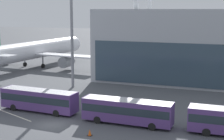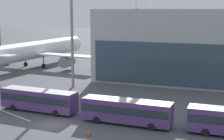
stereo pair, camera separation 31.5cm
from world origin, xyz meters
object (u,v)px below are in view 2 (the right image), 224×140
at_px(shuttle_bus_1, 39,99).
at_px(traffic_cone_0, 89,132).
at_px(airliner_at_gate_near, 36,50).
at_px(shuttle_bus_2, 126,110).

bearing_deg(shuttle_bus_1, traffic_cone_0, -27.52).
bearing_deg(airliner_at_gate_near, traffic_cone_0, -134.70).
height_order(airliner_at_gate_near, shuttle_bus_1, airliner_at_gate_near).
distance_m(airliner_at_gate_near, shuttle_bus_1, 41.82).
bearing_deg(shuttle_bus_2, traffic_cone_0, -116.27).
bearing_deg(shuttle_bus_1, shuttle_bus_2, -0.82).
bearing_deg(shuttle_bus_1, airliner_at_gate_near, 126.40).
bearing_deg(shuttle_bus_2, shuttle_bus_1, 177.18).
relative_size(airliner_at_gate_near, shuttle_bus_1, 3.33).
height_order(airliner_at_gate_near, traffic_cone_0, airliner_at_gate_near).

